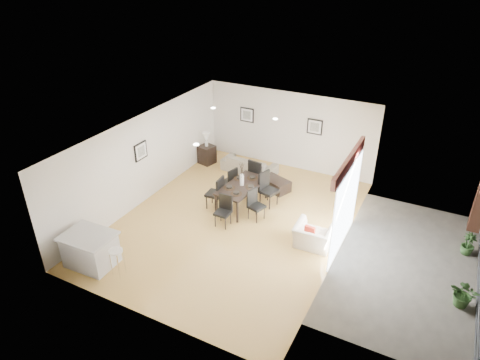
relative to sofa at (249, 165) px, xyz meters
The scene contains 28 objects.
ground 3.12m from the sofa, 71.47° to the right, with size 8.00×8.00×0.00m, color tan.
wall_back 1.80m from the sofa, 46.91° to the left, with size 6.00×0.04×2.70m, color silver.
wall_front 7.10m from the sofa, 81.91° to the right, with size 6.00×0.04×2.70m, color silver.
wall_left 3.72m from the sofa, 124.36° to the right, with size 0.04×8.00×2.70m, color silver.
wall_right 5.07m from the sofa, 36.45° to the right, with size 0.04×8.00×2.70m, color silver.
ceiling 3.94m from the sofa, 71.47° to the right, with size 6.00×8.00×0.02m, color white.
sofa is the anchor object (origin of this frame).
armchair 4.49m from the sofa, 42.11° to the right, with size 0.96×0.84×0.62m, color white.
courtyard_plant_a 7.75m from the sofa, 27.33° to the right, with size 0.58×0.50×0.64m, color #355B27.
courtyard_plant_b 7.06m from the sofa, 12.53° to the right, with size 0.33×0.33×0.59m, color #355B27.
dining_table 2.28m from the sofa, 69.50° to the right, with size 1.03×1.80×0.72m.
dining_chair_wnear 2.55m from the sofa, 85.80° to the right, with size 0.48×0.48×1.01m.
dining_chair_wfar 1.72m from the sofa, 84.04° to the right, with size 0.50×0.50×0.93m.
dining_chair_enear 2.89m from the sofa, 60.85° to the right, with size 0.51×0.51×0.91m.
dining_chair_efar 2.18m from the sofa, 49.95° to the right, with size 0.57×0.57×1.05m.
dining_chair_head 3.28m from the sofa, 76.09° to the right, with size 0.41×0.41×0.90m.
dining_chair_foot 1.34m from the sofa, 53.62° to the right, with size 0.55×0.55×1.07m.
vase 2.36m from the sofa, 69.50° to the right, with size 0.89×1.39×0.73m.
coffee_table 1.48m from the sofa, 29.44° to the right, with size 0.92×0.55×0.37m, color black.
side_table 1.67m from the sofa, behind, with size 0.50×0.50×0.67m, color black.
table_lamp 1.81m from the sofa, behind, with size 0.26×0.26×0.50m.
cushion 4.49m from the sofa, 43.72° to the right, with size 0.27×0.08×0.27m, color maroon.
kitchen_island 6.30m from the sofa, 101.38° to the right, with size 1.25×0.98×0.85m.
bar_stool 6.20m from the sofa, 93.73° to the right, with size 0.32×0.32×0.71m.
framed_print_back_left 1.82m from the sofa, 120.87° to the left, with size 0.52×0.04×0.52m.
framed_print_back_right 2.55m from the sofa, 28.52° to the left, with size 0.52×0.04×0.52m.
framed_print_left_wall 3.96m from the sofa, 122.23° to the right, with size 0.04×0.52×0.52m.
sliding_door 4.95m from the sofa, 33.85° to the right, with size 0.12×2.70×2.57m.
Camera 1 is at (4.79, -8.92, 6.82)m, focal length 32.00 mm.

